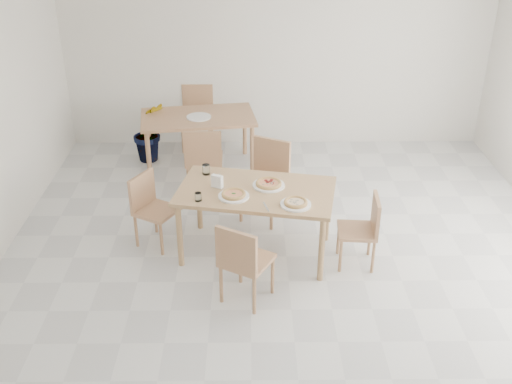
{
  "coord_description": "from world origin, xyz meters",
  "views": [
    {
      "loc": [
        -0.37,
        -4.82,
        3.57
      ],
      "look_at": [
        -0.32,
        0.53,
        0.72
      ],
      "focal_mm": 42.0,
      "sensor_mm": 36.0,
      "label": 1
    }
  ],
  "objects_px": {
    "pizza_pepperoni": "(269,183)",
    "chair_west": "(151,205)",
    "chair_east": "(365,226)",
    "potted_plant": "(150,132)",
    "chair_south": "(243,259)",
    "plate_empty": "(199,117)",
    "tumbler_a": "(206,169)",
    "pizza_margherita": "(234,194)",
    "plate_margherita": "(234,196)",
    "chair_back_n": "(197,112)",
    "pizza_mushroom": "(296,202)",
    "chair_back_s": "(204,157)",
    "second_table": "(198,122)",
    "main_table": "(256,196)",
    "tumbler_b": "(198,197)",
    "plate_pepperoni": "(269,185)",
    "napkin_holder": "(217,182)",
    "plate_mushroom": "(296,204)",
    "chair_north": "(267,174)"
  },
  "relations": [
    {
      "from": "chair_east",
      "to": "plate_margherita",
      "type": "height_order",
      "value": "plate_margherita"
    },
    {
      "from": "chair_east",
      "to": "potted_plant",
      "type": "relative_size",
      "value": 0.9
    },
    {
      "from": "chair_north",
      "to": "chair_back_s",
      "type": "height_order",
      "value": "chair_north"
    },
    {
      "from": "chair_south",
      "to": "plate_empty",
      "type": "relative_size",
      "value": 2.6
    },
    {
      "from": "main_table",
      "to": "tumbler_b",
      "type": "distance_m",
      "value": 0.62
    },
    {
      "from": "pizza_margherita",
      "to": "plate_empty",
      "type": "xyz_separation_m",
      "value": [
        -0.51,
        2.19,
        -0.02
      ]
    },
    {
      "from": "tumbler_a",
      "to": "plate_empty",
      "type": "relative_size",
      "value": 0.34
    },
    {
      "from": "chair_east",
      "to": "pizza_margherita",
      "type": "distance_m",
      "value": 1.36
    },
    {
      "from": "chair_south",
      "to": "second_table",
      "type": "height_order",
      "value": "chair_south"
    },
    {
      "from": "chair_back_s",
      "to": "chair_back_n",
      "type": "distance_m",
      "value": 1.58
    },
    {
      "from": "plate_margherita",
      "to": "pizza_mushroom",
      "type": "distance_m",
      "value": 0.63
    },
    {
      "from": "chair_south",
      "to": "plate_empty",
      "type": "height_order",
      "value": "chair_south"
    },
    {
      "from": "tumbler_a",
      "to": "potted_plant",
      "type": "relative_size",
      "value": 0.13
    },
    {
      "from": "chair_north",
      "to": "pizza_pepperoni",
      "type": "bearing_deg",
      "value": -62.92
    },
    {
      "from": "pizza_mushroom",
      "to": "chair_back_s",
      "type": "xyz_separation_m",
      "value": [
        -1.01,
        1.61,
        -0.26
      ]
    },
    {
      "from": "plate_mushroom",
      "to": "plate_empty",
      "type": "distance_m",
      "value": 2.61
    },
    {
      "from": "chair_north",
      "to": "napkin_holder",
      "type": "bearing_deg",
      "value": -97.38
    },
    {
      "from": "second_table",
      "to": "tumbler_b",
      "type": "bearing_deg",
      "value": -93.86
    },
    {
      "from": "plate_pepperoni",
      "to": "napkin_holder",
      "type": "relative_size",
      "value": 2.32
    },
    {
      "from": "chair_south",
      "to": "second_table",
      "type": "bearing_deg",
      "value": -48.35
    },
    {
      "from": "pizza_pepperoni",
      "to": "plate_empty",
      "type": "xyz_separation_m",
      "value": [
        -0.86,
        1.96,
        -0.02
      ]
    },
    {
      "from": "chair_south",
      "to": "chair_back_s",
      "type": "distance_m",
      "value": 2.19
    },
    {
      "from": "tumbler_b",
      "to": "potted_plant",
      "type": "xyz_separation_m",
      "value": [
        -0.88,
        2.58,
        -0.37
      ]
    },
    {
      "from": "pizza_pepperoni",
      "to": "chair_west",
      "type": "bearing_deg",
      "value": 173.53
    },
    {
      "from": "napkin_holder",
      "to": "plate_empty",
      "type": "distance_m",
      "value": 2.02
    },
    {
      "from": "chair_west",
      "to": "plate_empty",
      "type": "relative_size",
      "value": 2.47
    },
    {
      "from": "plate_margherita",
      "to": "chair_back_n",
      "type": "bearing_deg",
      "value": 101.32
    },
    {
      "from": "main_table",
      "to": "potted_plant",
      "type": "height_order",
      "value": "potted_plant"
    },
    {
      "from": "main_table",
      "to": "tumbler_a",
      "type": "distance_m",
      "value": 0.65
    },
    {
      "from": "tumbler_a",
      "to": "plate_margherita",
      "type": "bearing_deg",
      "value": -59.24
    },
    {
      "from": "chair_west",
      "to": "tumbler_a",
      "type": "xyz_separation_m",
      "value": [
        0.59,
        0.14,
        0.34
      ]
    },
    {
      "from": "chair_back_s",
      "to": "chair_back_n",
      "type": "bearing_deg",
      "value": -84.11
    },
    {
      "from": "tumbler_b",
      "to": "plate_empty",
      "type": "distance_m",
      "value": 2.27
    },
    {
      "from": "potted_plant",
      "to": "plate_mushroom",
      "type": "bearing_deg",
      "value": -55.68
    },
    {
      "from": "pizza_mushroom",
      "to": "tumbler_b",
      "type": "distance_m",
      "value": 0.95
    },
    {
      "from": "plate_margherita",
      "to": "potted_plant",
      "type": "distance_m",
      "value": 2.8
    },
    {
      "from": "plate_margherita",
      "to": "pizza_mushroom",
      "type": "xyz_separation_m",
      "value": [
        0.6,
        -0.17,
        0.02
      ]
    },
    {
      "from": "chair_east",
      "to": "plate_mushroom",
      "type": "relative_size",
      "value": 2.56
    },
    {
      "from": "tumbler_b",
      "to": "chair_back_s",
      "type": "distance_m",
      "value": 1.53
    },
    {
      "from": "tumbler_a",
      "to": "plate_empty",
      "type": "bearing_deg",
      "value": 96.96
    },
    {
      "from": "chair_north",
      "to": "potted_plant",
      "type": "distance_m",
      "value": 2.22
    },
    {
      "from": "chair_south",
      "to": "tumbler_b",
      "type": "height_order",
      "value": "chair_south"
    },
    {
      "from": "pizza_mushroom",
      "to": "chair_north",
      "type": "bearing_deg",
      "value": 102.25
    },
    {
      "from": "tumbler_a",
      "to": "tumbler_b",
      "type": "xyz_separation_m",
      "value": [
        -0.04,
        -0.59,
        -0.01
      ]
    },
    {
      "from": "potted_plant",
      "to": "pizza_pepperoni",
      "type": "bearing_deg",
      "value": -55.25
    },
    {
      "from": "main_table",
      "to": "chair_north",
      "type": "bearing_deg",
      "value": 91.17
    },
    {
      "from": "second_table",
      "to": "chair_back_n",
      "type": "distance_m",
      "value": 0.77
    },
    {
      "from": "plate_mushroom",
      "to": "plate_pepperoni",
      "type": "distance_m",
      "value": 0.47
    },
    {
      "from": "chair_east",
      "to": "plate_pepperoni",
      "type": "xyz_separation_m",
      "value": [
        -0.96,
        0.3,
        0.31
      ]
    },
    {
      "from": "pizza_mushroom",
      "to": "plate_empty",
      "type": "height_order",
      "value": "pizza_mushroom"
    }
  ]
}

